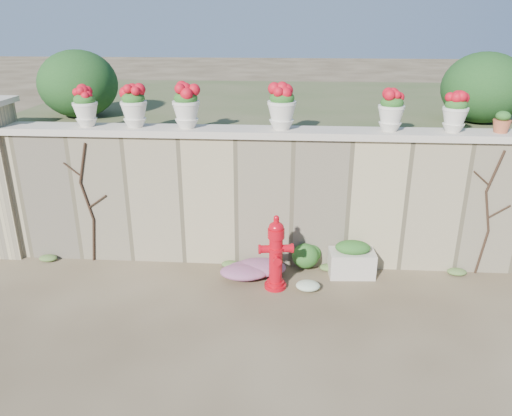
# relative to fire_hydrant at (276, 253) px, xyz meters

# --- Properties ---
(ground) EXTENTS (80.00, 80.00, 0.00)m
(ground) POSITION_rel_fire_hydrant_xyz_m (-0.21, -0.94, -0.55)
(ground) COLOR #473823
(ground) RESTS_ON ground
(stone_wall) EXTENTS (8.00, 0.40, 2.00)m
(stone_wall) POSITION_rel_fire_hydrant_xyz_m (-0.21, 0.86, 0.45)
(stone_wall) COLOR tan
(stone_wall) RESTS_ON ground
(wall_cap) EXTENTS (8.10, 0.52, 0.10)m
(wall_cap) POSITION_rel_fire_hydrant_xyz_m (-0.21, 0.86, 1.50)
(wall_cap) COLOR beige
(wall_cap) RESTS_ON stone_wall
(raised_fill) EXTENTS (9.00, 6.00, 2.00)m
(raised_fill) POSITION_rel_fire_hydrant_xyz_m (-0.21, 4.06, 0.45)
(raised_fill) COLOR #384C23
(raised_fill) RESTS_ON ground
(back_shrub_left) EXTENTS (1.30, 1.30, 1.10)m
(back_shrub_left) POSITION_rel_fire_hydrant_xyz_m (-3.41, 2.06, 2.00)
(back_shrub_left) COLOR #143814
(back_shrub_left) RESTS_ON raised_fill
(back_shrub_right) EXTENTS (1.30, 1.30, 1.10)m
(back_shrub_right) POSITION_rel_fire_hydrant_xyz_m (3.19, 2.06, 2.00)
(back_shrub_right) COLOR #143814
(back_shrub_right) RESTS_ON raised_fill
(vine_left) EXTENTS (0.60, 0.04, 1.91)m
(vine_left) POSITION_rel_fire_hydrant_xyz_m (-2.88, 0.64, 0.44)
(vine_left) COLOR black
(vine_left) RESTS_ON ground
(vine_right) EXTENTS (0.60, 0.04, 1.91)m
(vine_right) POSITION_rel_fire_hydrant_xyz_m (3.02, 0.64, 0.44)
(vine_right) COLOR black
(vine_right) RESTS_ON ground
(fire_hydrant) EXTENTS (0.48, 0.34, 1.10)m
(fire_hydrant) POSITION_rel_fire_hydrant_xyz_m (0.00, 0.00, 0.00)
(fire_hydrant) COLOR #B90713
(fire_hydrant) RESTS_ON ground
(planter_box) EXTENTS (0.68, 0.43, 0.55)m
(planter_box) POSITION_rel_fire_hydrant_xyz_m (1.11, 0.45, -0.30)
(planter_box) COLOR beige
(planter_box) RESTS_ON ground
(green_shrub) EXTENTS (0.56, 0.50, 0.53)m
(green_shrub) POSITION_rel_fire_hydrant_xyz_m (0.52, 0.61, -0.29)
(green_shrub) COLOR #1E5119
(green_shrub) RESTS_ON ground
(magenta_clump) EXTENTS (1.03, 0.69, 0.27)m
(magenta_clump) POSITION_rel_fire_hydrant_xyz_m (-0.43, 0.27, -0.42)
(magenta_clump) COLOR #BF26A1
(magenta_clump) RESTS_ON ground
(white_flowers) EXTENTS (0.47, 0.37, 0.17)m
(white_flowers) POSITION_rel_fire_hydrant_xyz_m (0.37, -0.02, -0.47)
(white_flowers) COLOR white
(white_flowers) RESTS_ON ground
(urn_pot_0) EXTENTS (0.36, 0.36, 0.56)m
(urn_pot_0) POSITION_rel_fire_hydrant_xyz_m (-2.83, 0.86, 1.83)
(urn_pot_0) COLOR silver
(urn_pot_0) RESTS_ON wall_cap
(urn_pot_1) EXTENTS (0.38, 0.38, 0.60)m
(urn_pot_1) POSITION_rel_fire_hydrant_xyz_m (-2.10, 0.86, 1.84)
(urn_pot_1) COLOR silver
(urn_pot_1) RESTS_ON wall_cap
(urn_pot_2) EXTENTS (0.39, 0.39, 0.62)m
(urn_pot_2) POSITION_rel_fire_hydrant_xyz_m (-1.34, 0.86, 1.85)
(urn_pot_2) COLOR silver
(urn_pot_2) RESTS_ON wall_cap
(urn_pot_3) EXTENTS (0.41, 0.41, 0.64)m
(urn_pot_3) POSITION_rel_fire_hydrant_xyz_m (0.03, 0.86, 1.86)
(urn_pot_3) COLOR silver
(urn_pot_3) RESTS_ON wall_cap
(urn_pot_4) EXTENTS (0.37, 0.37, 0.58)m
(urn_pot_4) POSITION_rel_fire_hydrant_xyz_m (1.55, 0.86, 1.83)
(urn_pot_4) COLOR silver
(urn_pot_4) RESTS_ON wall_cap
(urn_pot_5) EXTENTS (0.35, 0.35, 0.55)m
(urn_pot_5) POSITION_rel_fire_hydrant_xyz_m (2.43, 0.86, 1.82)
(urn_pot_5) COLOR silver
(urn_pot_5) RESTS_ON wall_cap
(terracotta_pot) EXTENTS (0.24, 0.24, 0.29)m
(terracotta_pot) POSITION_rel_fire_hydrant_xyz_m (3.08, 0.86, 1.68)
(terracotta_pot) COLOR #AC5434
(terracotta_pot) RESTS_ON wall_cap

